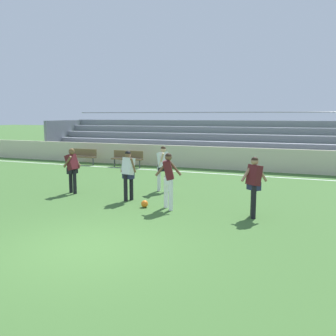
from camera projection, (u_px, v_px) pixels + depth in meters
ground_plane at (84, 248)px, 7.95m from camera, size 160.00×160.00×0.00m
field_line_sideline at (215, 174)px, 18.11m from camera, size 44.00×0.12×0.01m
sideline_wall at (223, 158)px, 19.45m from camera, size 48.00×0.16×1.18m
bleacher_stand at (238, 141)px, 22.05m from camera, size 25.08×4.45×3.05m
bench_far_left at (82, 155)px, 21.43m from camera, size 1.80×0.40×0.90m
bench_near_bin at (128, 157)px, 20.35m from camera, size 1.80×0.40×0.90m
player_white_wide_right at (128, 171)px, 12.28m from camera, size 0.53×0.41×1.67m
player_dark_overlapping at (168, 176)px, 11.16m from camera, size 0.74×0.48×1.71m
player_dark_on_ball at (254, 181)px, 10.27m from camera, size 0.71×0.48×1.70m
player_white_challenging at (163, 164)px, 13.79m from camera, size 0.52×0.64×1.70m
player_dark_pressing_high at (72, 167)px, 13.44m from camera, size 0.51×0.52×1.65m
soccer_ball at (145, 204)px, 11.48m from camera, size 0.22×0.22×0.22m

